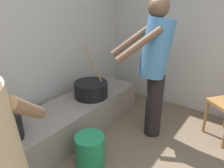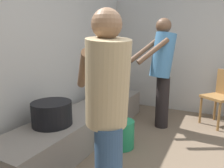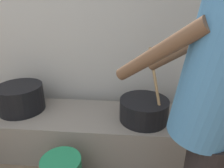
{
  "view_description": "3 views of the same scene",
  "coord_description": "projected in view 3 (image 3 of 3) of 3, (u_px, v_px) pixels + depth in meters",
  "views": [
    {
      "loc": [
        -0.64,
        0.0,
        1.62
      ],
      "look_at": [
        0.87,
        1.1,
        0.85
      ],
      "focal_mm": 33.49,
      "sensor_mm": 36.0,
      "label": 1
    },
    {
      "loc": [
        -1.59,
        0.2,
        1.3
      ],
      "look_at": [
        0.73,
        1.4,
        0.78
      ],
      "focal_mm": 33.1,
      "sensor_mm": 36.0,
      "label": 2
    },
    {
      "loc": [
        1.09,
        0.08,
        1.41
      ],
      "look_at": [
        1.0,
        1.11,
        0.99
      ],
      "focal_mm": 32.25,
      "sensor_mm": 36.0,
      "label": 3
    }
  ],
  "objects": [
    {
      "name": "block_enclosure_rear",
      "position": [
        31.0,
        33.0,
        2.23
      ],
      "size": [
        5.32,
        0.2,
        2.18
      ],
      "primitive_type": "cube",
      "color": "#ADA8A0",
      "rests_on": "ground_plane"
    },
    {
      "name": "hearth_ledge",
      "position": [
        82.0,
        131.0,
        2.03
      ],
      "size": [
        2.68,
        0.6,
        0.4
      ],
      "primitive_type": "cube",
      "color": "slate",
      "rests_on": "ground_plane"
    },
    {
      "name": "cooking_pot_main",
      "position": [
        144.0,
        109.0,
        1.83
      ],
      "size": [
        0.44,
        0.44,
        0.65
      ],
      "color": "black",
      "rests_on": "hearth_ledge"
    },
    {
      "name": "cook_in_blue_shirt",
      "position": [
        210.0,
        110.0,
        0.93
      ],
      "size": [
        0.71,
        0.7,
        1.65
      ],
      "color": "black",
      "rests_on": "ground_plane"
    },
    {
      "name": "cooking_pot_secondary",
      "position": [
        21.0,
        98.0,
        1.99
      ],
      "size": [
        0.44,
        0.44,
        0.26
      ],
      "color": "black",
      "rests_on": "hearth_ledge"
    }
  ]
}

